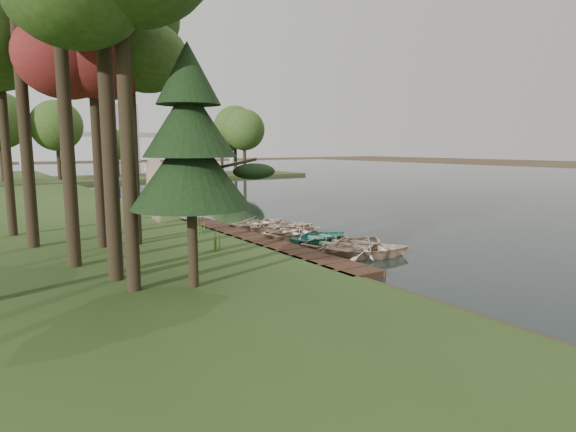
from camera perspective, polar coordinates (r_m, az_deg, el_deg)
ground at (r=24.72m, az=-0.57°, el=-2.95°), size 300.00×300.00×0.00m
water at (r=59.36m, az=12.99°, el=3.46°), size 130.00×200.00×0.05m
boardwalk at (r=23.86m, az=-3.78°, el=-3.01°), size 1.60×16.00×0.30m
peninsula at (r=73.53m, az=-17.25°, el=4.35°), size 50.00×14.00×0.45m
far_trees at (r=72.50m, az=-20.01°, el=9.08°), size 45.60×5.60×8.80m
bridge at (r=142.55m, az=-24.09°, el=8.50°), size 95.90×4.00×8.60m
building_a at (r=166.02m, az=-19.30°, el=9.29°), size 10.00×8.00×18.00m
rowboat_0 at (r=21.23m, az=9.61°, el=-3.73°), size 4.50×3.98×0.77m
rowboat_1 at (r=22.04m, az=8.28°, el=-3.20°), size 4.70×4.03×0.82m
rowboat_2 at (r=22.95m, az=4.83°, el=-2.88°), size 3.74×3.12×0.67m
rowboat_3 at (r=23.94m, az=4.05°, el=-2.34°), size 3.78×2.94×0.72m
rowboat_4 at (r=24.98m, az=1.09°, el=-1.81°), size 4.17×3.32×0.77m
rowboat_5 at (r=26.06m, az=0.58°, el=-1.43°), size 4.17×3.57×0.73m
rowboat_6 at (r=27.00m, az=-0.75°, el=-1.06°), size 4.35×3.72×0.76m
rowboat_7 at (r=28.13m, az=-3.42°, el=-0.71°), size 3.90×3.02×0.74m
stored_rowboat at (r=29.25m, az=-15.19°, el=-0.09°), size 3.97×2.90×0.80m
tree_2 at (r=23.25m, az=-22.26°, el=17.99°), size 4.24×4.24×10.57m
tree_4 at (r=23.51m, az=-18.41°, el=19.25°), size 4.90×4.90×11.31m
pine_tree at (r=15.42m, az=-11.57°, el=8.50°), size 3.80×3.80×7.68m
reeds_0 at (r=21.28m, az=-8.50°, el=-2.86°), size 0.60×0.60×0.87m
reeds_1 at (r=25.23m, az=-10.92°, el=-1.14°), size 0.60×0.60×0.89m
reeds_2 at (r=26.14m, az=-10.48°, el=-0.73°), size 0.60×0.60×0.96m
reeds_3 at (r=27.38m, az=-11.24°, el=-0.37°), size 0.60×0.60×0.94m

